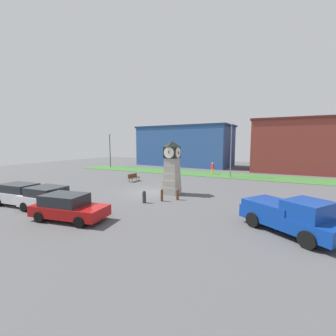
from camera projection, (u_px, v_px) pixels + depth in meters
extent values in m
plane|color=#4C4C4F|center=(149.00, 192.00, 20.67)|extent=(76.39, 76.39, 0.00)
cube|color=#9F9A8F|center=(172.00, 190.00, 20.04)|extent=(1.31, 1.31, 0.64)
cube|color=#9C978D|center=(172.00, 183.00, 19.97)|extent=(1.25, 1.25, 0.64)
cube|color=#A09B91|center=(172.00, 176.00, 19.90)|extent=(1.18, 1.18, 0.64)
cube|color=#9B968B|center=(172.00, 169.00, 19.82)|extent=(1.12, 1.12, 0.64)
cube|color=#9E998F|center=(172.00, 162.00, 19.75)|extent=(1.06, 1.06, 0.64)
cube|color=black|center=(172.00, 152.00, 19.66)|extent=(1.15, 1.15, 0.99)
cylinder|color=white|center=(175.00, 152.00, 20.18)|extent=(0.94, 0.04, 0.94)
cube|color=black|center=(175.00, 152.00, 20.21)|extent=(0.06, 0.13, 0.21)
cube|color=black|center=(175.00, 152.00, 20.21)|extent=(0.04, 0.34, 0.16)
cylinder|color=white|center=(169.00, 153.00, 19.13)|extent=(0.94, 0.04, 0.94)
cube|color=black|center=(169.00, 153.00, 19.10)|extent=(0.06, 0.22, 0.06)
cube|color=black|center=(169.00, 153.00, 19.10)|extent=(0.04, 0.19, 0.34)
cylinder|color=white|center=(178.00, 153.00, 19.39)|extent=(0.04, 0.94, 0.94)
cube|color=black|center=(178.00, 153.00, 19.38)|extent=(0.09, 0.06, 0.22)
cube|color=black|center=(178.00, 153.00, 19.38)|extent=(0.32, 0.04, 0.22)
cylinder|color=white|center=(166.00, 152.00, 19.92)|extent=(0.04, 0.94, 0.94)
cube|color=black|center=(166.00, 152.00, 19.94)|extent=(0.22, 0.06, 0.08)
cube|color=black|center=(166.00, 152.00, 19.94)|extent=(0.21, 0.04, 0.33)
pyramid|color=black|center=(172.00, 144.00, 19.57)|extent=(1.21, 1.21, 0.50)
cylinder|color=brown|center=(177.00, 195.00, 17.92)|extent=(0.22, 0.22, 0.75)
sphere|color=brown|center=(177.00, 190.00, 17.87)|extent=(0.20, 0.20, 0.20)
cylinder|color=brown|center=(162.00, 196.00, 17.54)|extent=(0.21, 0.21, 0.84)
sphere|color=brown|center=(162.00, 190.00, 17.49)|extent=(0.19, 0.19, 0.19)
cylinder|color=#333338|center=(144.00, 198.00, 17.04)|extent=(0.28, 0.28, 0.78)
sphere|color=#333338|center=(144.00, 192.00, 16.99)|extent=(0.25, 0.25, 0.25)
cube|color=silver|center=(23.00, 197.00, 16.35)|extent=(4.66, 2.12, 0.72)
cube|color=#1E2328|center=(19.00, 188.00, 16.40)|extent=(2.62, 1.80, 0.58)
cylinder|color=black|center=(47.00, 200.00, 16.62)|extent=(0.66, 0.28, 0.64)
cylinder|color=black|center=(26.00, 206.00, 15.11)|extent=(0.66, 0.28, 0.64)
cylinder|color=black|center=(21.00, 197.00, 17.65)|extent=(0.66, 0.28, 0.64)
cube|color=silver|center=(50.00, 201.00, 15.16)|extent=(4.19, 2.20, 0.74)
cube|color=#1E2328|center=(47.00, 191.00, 15.20)|extent=(2.35, 1.95, 0.58)
cylinder|color=black|center=(75.00, 204.00, 15.54)|extent=(0.65, 0.25, 0.64)
cylinder|color=black|center=(52.00, 212.00, 13.83)|extent=(0.65, 0.25, 0.64)
cylinder|color=black|center=(50.00, 200.00, 16.56)|extent=(0.65, 0.25, 0.64)
cylinder|color=black|center=(25.00, 207.00, 14.84)|extent=(0.65, 0.25, 0.64)
cube|color=#A51111|center=(70.00, 210.00, 13.25)|extent=(4.67, 2.56, 0.62)
cube|color=#1E2328|center=(65.00, 199.00, 13.28)|extent=(2.68, 2.09, 0.64)
cylinder|color=black|center=(99.00, 212.00, 13.72)|extent=(0.67, 0.32, 0.64)
cylinder|color=black|center=(79.00, 222.00, 12.04)|extent=(0.67, 0.32, 0.64)
cylinder|color=black|center=(62.00, 208.00, 14.53)|extent=(0.67, 0.32, 0.64)
cylinder|color=black|center=(39.00, 217.00, 12.85)|extent=(0.67, 0.32, 0.64)
cube|color=navy|center=(290.00, 219.00, 11.35)|extent=(5.11, 4.37, 0.70)
cube|color=navy|center=(308.00, 209.00, 10.54)|extent=(2.47, 2.53, 0.80)
cube|color=navy|center=(273.00, 205.00, 12.13)|extent=(3.32, 3.15, 0.36)
cylinder|color=black|center=(331.00, 231.00, 10.60)|extent=(0.82, 0.68, 0.80)
cylinder|color=black|center=(308.00, 240.00, 9.68)|extent=(0.82, 0.68, 0.80)
cylinder|color=black|center=(276.00, 214.00, 13.10)|extent=(0.82, 0.68, 0.80)
cylinder|color=black|center=(253.00, 220.00, 12.18)|extent=(0.82, 0.68, 0.80)
cube|color=brown|center=(134.00, 178.00, 26.37)|extent=(0.59, 1.63, 0.08)
cube|color=brown|center=(132.00, 175.00, 26.47)|extent=(0.15, 1.60, 0.40)
cylinder|color=#262628|center=(132.00, 180.00, 25.75)|extent=(0.06, 0.06, 0.45)
cylinder|color=#262628|center=(139.00, 179.00, 26.85)|extent=(0.06, 0.06, 0.45)
cylinder|color=#262628|center=(129.00, 180.00, 25.95)|extent=(0.06, 0.06, 0.45)
cylinder|color=#262628|center=(136.00, 179.00, 27.05)|extent=(0.06, 0.06, 0.45)
cylinder|color=gold|center=(213.00, 171.00, 32.35)|extent=(0.14, 0.14, 0.84)
cylinder|color=gold|center=(212.00, 171.00, 32.52)|extent=(0.14, 0.14, 0.84)
cube|color=red|center=(213.00, 166.00, 32.35)|extent=(0.47, 0.41, 0.63)
sphere|color=beige|center=(213.00, 163.00, 32.30)|extent=(0.23, 0.23, 0.23)
cylinder|color=#333338|center=(110.00, 151.00, 41.10)|extent=(0.14, 0.14, 5.95)
cube|color=silver|center=(110.00, 134.00, 40.75)|extent=(0.50, 0.24, 0.24)
cylinder|color=slate|center=(231.00, 151.00, 29.40)|extent=(0.14, 0.14, 6.92)
cube|color=silver|center=(232.00, 123.00, 28.99)|extent=(0.50, 0.24, 0.24)
cube|color=#2D5193|center=(184.00, 147.00, 44.52)|extent=(18.67, 8.88, 7.45)
cube|color=navy|center=(184.00, 127.00, 44.08)|extent=(19.23, 9.14, 0.30)
cube|color=maroon|center=(295.00, 147.00, 35.01)|extent=(12.40, 9.20, 7.81)
cube|color=#4F1E1B|center=(297.00, 120.00, 34.55)|extent=(12.77, 9.48, 0.30)
cube|color=#386B2D|center=(212.00, 174.00, 32.22)|extent=(45.83, 5.43, 0.04)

